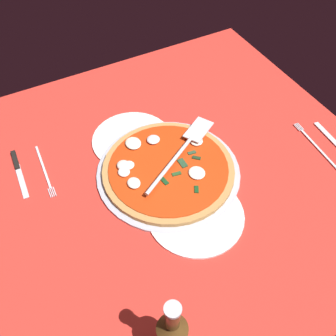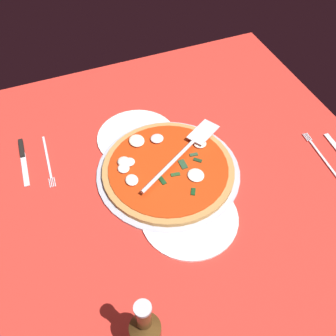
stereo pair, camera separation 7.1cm
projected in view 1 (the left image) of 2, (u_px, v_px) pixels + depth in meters
ground_plane at (177, 171)px, 105.90cm from camera, size 103.43×103.43×0.80cm
pizza_pan at (168, 172)px, 104.48cm from camera, size 37.43×37.43×1.11cm
dinner_plate_left at (196, 215)px, 95.68cm from camera, size 23.32×23.32×1.00cm
dinner_plate_right at (132, 140)px, 112.14cm from camera, size 22.36×22.36×1.00cm
pizza at (167, 168)px, 103.52cm from camera, size 34.34×34.34×2.81cm
pizza_server at (181, 151)px, 104.33cm from camera, size 18.34×27.97×1.00cm
place_setting_near at (331, 150)px, 109.70cm from camera, size 23.26×14.07×1.40cm
place_setting_far at (31, 171)px, 104.93cm from camera, size 20.40×14.65×1.40cm
beer_bottle at (172, 335)px, 70.54cm from camera, size 5.64×5.64×20.26cm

